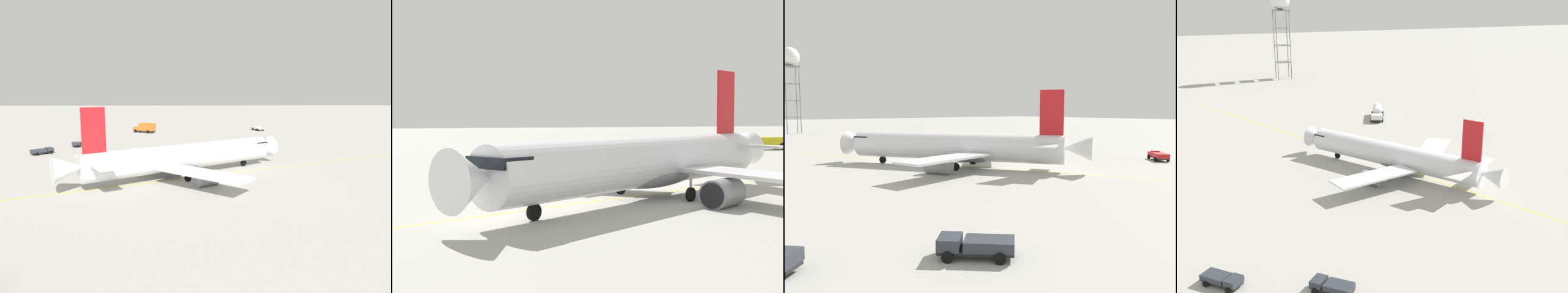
# 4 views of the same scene
# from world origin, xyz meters

# --- Properties ---
(ground_plane) EXTENTS (600.00, 600.00, 0.00)m
(ground_plane) POSITION_xyz_m (0.00, 0.00, 0.00)
(ground_plane) COLOR #ADAAA3
(airliner_main) EXTENTS (27.43, 34.59, 11.15)m
(airliner_main) POSITION_xyz_m (-5.45, -0.01, 2.85)
(airliner_main) COLOR white
(airliner_main) RESTS_ON ground_plane
(fuel_tanker_truck) EXTENTS (5.85, 9.45, 2.87)m
(fuel_tanker_truck) POSITION_xyz_m (5.91, 36.25, 1.57)
(fuel_tanker_truck) COLOR #232326
(fuel_tanker_truck) RESTS_ON ground_plane
(baggage_truck_truck) EXTENTS (4.34, 4.37, 1.22)m
(baggage_truck_truck) POSITION_xyz_m (-35.80, -24.51, 0.72)
(baggage_truck_truck) COLOR #232326
(baggage_truck_truck) RESTS_ON ground_plane
(baggage_truck_truck_extra) EXTENTS (4.43, 4.34, 1.22)m
(baggage_truck_truck_extra) POSITION_xyz_m (-25.61, -29.84, 0.72)
(baggage_truck_truck_extra) COLOR #232326
(baggage_truck_truck_extra) RESTS_ON ground_plane
(radar_tower) EXTENTS (6.46, 6.46, 29.67)m
(radar_tower) POSITION_xyz_m (-2.92, 101.69, 25.52)
(radar_tower) COLOR slate
(radar_tower) RESTS_ON ground_plane
(taxiway_centreline) EXTENTS (67.38, 154.41, 0.01)m
(taxiway_centreline) POSITION_xyz_m (-1.37, -4.83, 0.00)
(taxiway_centreline) COLOR yellow
(taxiway_centreline) RESTS_ON ground_plane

